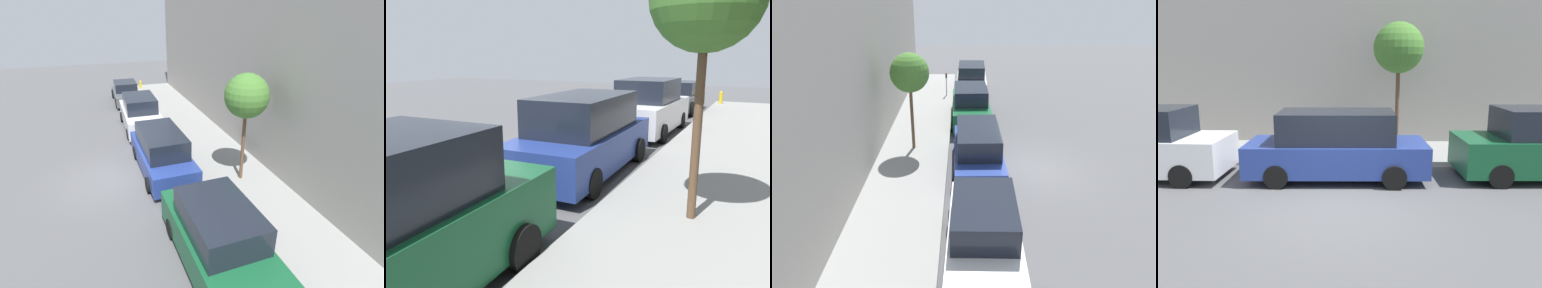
# 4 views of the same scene
# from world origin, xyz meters

# --- Properties ---
(ground_plane) EXTENTS (60.00, 60.00, 0.00)m
(ground_plane) POSITION_xyz_m (0.00, 0.00, 0.00)
(ground_plane) COLOR #515154
(sidewalk) EXTENTS (3.12, 32.00, 0.15)m
(sidewalk) POSITION_xyz_m (5.06, 0.00, 0.07)
(sidewalk) COLOR gray
(sidewalk) RESTS_ON ground_plane
(building_facade) EXTENTS (2.00, 32.00, 10.76)m
(building_facade) POSITION_xyz_m (7.62, 0.00, 5.38)
(building_facade) COLOR gray
(building_facade) RESTS_ON ground_plane
(parked_suv_nearest) EXTENTS (2.08, 4.84, 1.98)m
(parked_suv_nearest) POSITION_xyz_m (2.26, -11.31, 0.93)
(parked_suv_nearest) COLOR silver
(parked_suv_nearest) RESTS_ON ground_plane
(parked_suv_second) EXTENTS (2.08, 4.84, 1.98)m
(parked_suv_second) POSITION_xyz_m (2.42, -5.64, 0.93)
(parked_suv_second) COLOR #14512D
(parked_suv_second) RESTS_ON ground_plane
(parked_minivan_third) EXTENTS (2.02, 4.94, 1.90)m
(parked_minivan_third) POSITION_xyz_m (2.22, 0.12, 0.92)
(parked_minivan_third) COLOR navy
(parked_minivan_third) RESTS_ON ground_plane
(parked_suv_fourth) EXTENTS (2.08, 4.84, 1.98)m
(parked_suv_fourth) POSITION_xyz_m (2.25, 5.59, 0.93)
(parked_suv_fourth) COLOR silver
(parked_suv_fourth) RESTS_ON ground_plane
(parking_meter_near) EXTENTS (0.11, 0.15, 1.52)m
(parking_meter_near) POSITION_xyz_m (3.95, -10.13, 1.08)
(parking_meter_near) COLOR #ADADB2
(parking_meter_near) RESTS_ON sidewalk
(street_tree) EXTENTS (1.70, 1.70, 4.37)m
(street_tree) POSITION_xyz_m (5.12, -1.80, 3.64)
(street_tree) COLOR brown
(street_tree) RESTS_ON sidewalk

